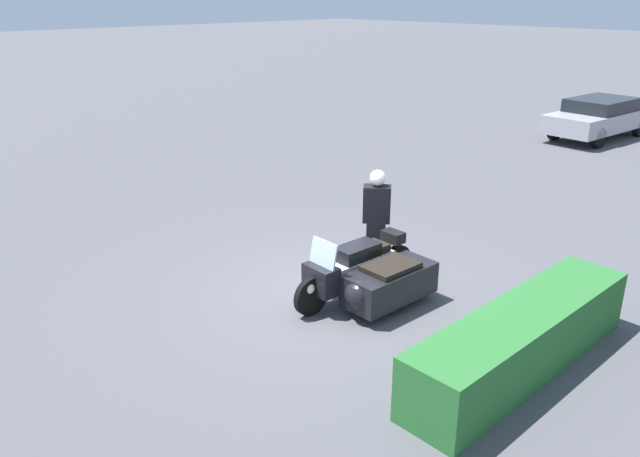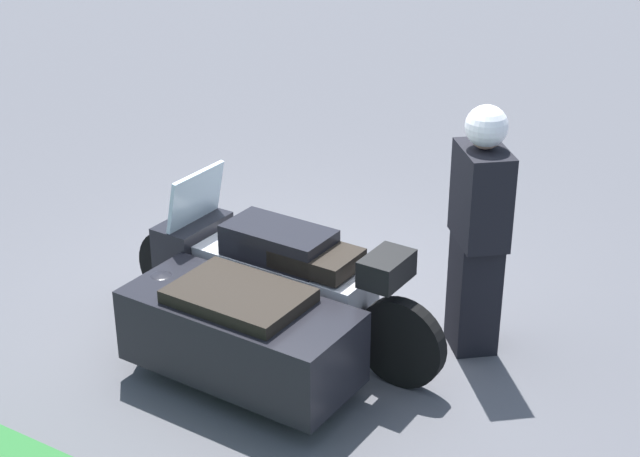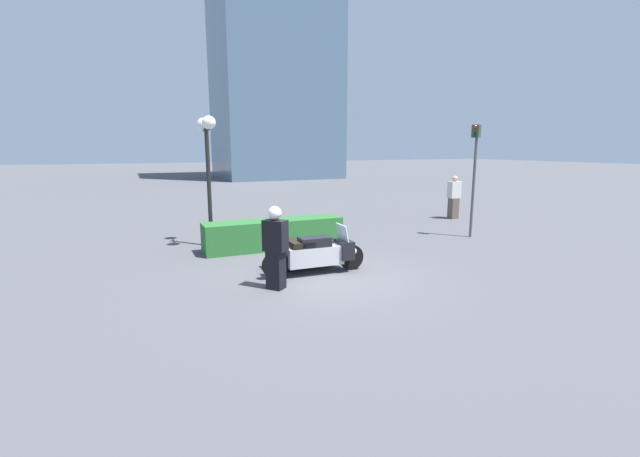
{
  "view_description": "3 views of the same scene",
  "coord_description": "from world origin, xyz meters",
  "px_view_note": "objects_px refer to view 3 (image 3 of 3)",
  "views": [
    {
      "loc": [
        6.55,
        6.54,
        4.63
      ],
      "look_at": [
        0.07,
        -0.35,
        1.03
      ],
      "focal_mm": 35.0,
      "sensor_mm": 36.0,
      "label": 1
    },
    {
      "loc": [
        -3.43,
        5.26,
        3.68
      ],
      "look_at": [
        -0.24,
        -0.03,
        0.77
      ],
      "focal_mm": 55.0,
      "sensor_mm": 36.0,
      "label": 2
    },
    {
      "loc": [
        -3.98,
        -8.64,
        2.95
      ],
      "look_at": [
        -0.26,
        -0.33,
        1.22
      ],
      "focal_mm": 24.0,
      "sensor_mm": 36.0,
      "label": 3
    }
  ],
  "objects_px": {
    "twin_lamp_post": "(207,144)",
    "pedestrian_bystander": "(454,197)",
    "hedge_bush_curbside": "(274,234)",
    "officer_rider": "(275,246)",
    "traffic_light_near": "(474,165)",
    "police_motorcycle": "(310,252)"
  },
  "relations": [
    {
      "from": "twin_lamp_post",
      "to": "pedestrian_bystander",
      "type": "bearing_deg",
      "value": 5.74
    },
    {
      "from": "hedge_bush_curbside",
      "to": "traffic_light_near",
      "type": "xyz_separation_m",
      "value": [
        6.47,
        -1.14,
        1.96
      ]
    },
    {
      "from": "officer_rider",
      "to": "twin_lamp_post",
      "type": "height_order",
      "value": "twin_lamp_post"
    },
    {
      "from": "pedestrian_bystander",
      "to": "officer_rider",
      "type": "bearing_deg",
      "value": -61.39
    },
    {
      "from": "officer_rider",
      "to": "hedge_bush_curbside",
      "type": "distance_m",
      "value": 3.76
    },
    {
      "from": "officer_rider",
      "to": "pedestrian_bystander",
      "type": "relative_size",
      "value": 0.98
    },
    {
      "from": "officer_rider",
      "to": "pedestrian_bystander",
      "type": "bearing_deg",
      "value": -9.87
    },
    {
      "from": "police_motorcycle",
      "to": "twin_lamp_post",
      "type": "relative_size",
      "value": 0.67
    },
    {
      "from": "police_motorcycle",
      "to": "twin_lamp_post",
      "type": "xyz_separation_m",
      "value": [
        -1.74,
        3.62,
        2.6
      ]
    },
    {
      "from": "hedge_bush_curbside",
      "to": "traffic_light_near",
      "type": "distance_m",
      "value": 6.85
    },
    {
      "from": "hedge_bush_curbside",
      "to": "pedestrian_bystander",
      "type": "xyz_separation_m",
      "value": [
        8.55,
        2.08,
        0.47
      ]
    },
    {
      "from": "hedge_bush_curbside",
      "to": "twin_lamp_post",
      "type": "distance_m",
      "value": 3.28
    },
    {
      "from": "hedge_bush_curbside",
      "to": "pedestrian_bystander",
      "type": "height_order",
      "value": "pedestrian_bystander"
    },
    {
      "from": "officer_rider",
      "to": "twin_lamp_post",
      "type": "relative_size",
      "value": 0.46
    },
    {
      "from": "traffic_light_near",
      "to": "pedestrian_bystander",
      "type": "distance_m",
      "value": 4.11
    },
    {
      "from": "twin_lamp_post",
      "to": "hedge_bush_curbside",
      "type": "bearing_deg",
      "value": -32.65
    },
    {
      "from": "traffic_light_near",
      "to": "pedestrian_bystander",
      "type": "xyz_separation_m",
      "value": [
        2.08,
        3.22,
        -1.49
      ]
    },
    {
      "from": "police_motorcycle",
      "to": "officer_rider",
      "type": "relative_size",
      "value": 1.44
    },
    {
      "from": "officer_rider",
      "to": "twin_lamp_post",
      "type": "xyz_separation_m",
      "value": [
        -0.53,
        4.61,
        2.12
      ]
    },
    {
      "from": "twin_lamp_post",
      "to": "officer_rider",
      "type": "bearing_deg",
      "value": -83.48
    },
    {
      "from": "hedge_bush_curbside",
      "to": "pedestrian_bystander",
      "type": "bearing_deg",
      "value": 13.69
    },
    {
      "from": "traffic_light_near",
      "to": "twin_lamp_post",
      "type": "bearing_deg",
      "value": -31.72
    }
  ]
}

